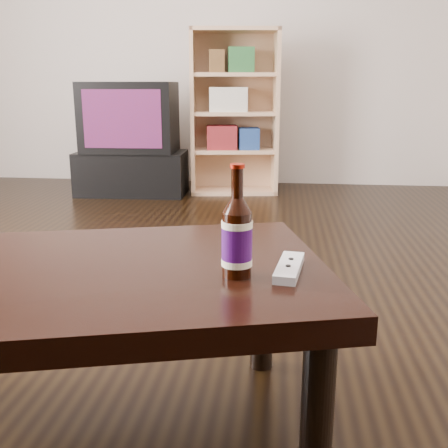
# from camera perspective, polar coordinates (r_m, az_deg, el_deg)

# --- Properties ---
(floor) EXTENTS (5.00, 6.00, 0.01)m
(floor) POSITION_cam_1_polar(r_m,az_deg,el_deg) (2.30, -16.32, -8.90)
(floor) COLOR black
(floor) RESTS_ON ground
(wall_back) EXTENTS (5.00, 0.02, 2.70)m
(wall_back) POSITION_cam_1_polar(r_m,az_deg,el_deg) (5.04, -3.71, 19.99)
(wall_back) COLOR beige
(wall_back) RESTS_ON ground
(tv_stand) EXTENTS (0.92, 0.48, 0.36)m
(tv_stand) POSITION_cam_1_polar(r_m,az_deg,el_deg) (4.52, -9.97, 5.50)
(tv_stand) COLOR black
(tv_stand) RESTS_ON floor
(tv) EXTENTS (0.77, 0.50, 0.56)m
(tv) POSITION_cam_1_polar(r_m,az_deg,el_deg) (4.47, -10.25, 11.36)
(tv) COLOR black
(tv) RESTS_ON tv_stand
(bookshelf) EXTENTS (0.76, 0.42, 1.34)m
(bookshelf) POSITION_cam_1_polar(r_m,az_deg,el_deg) (4.49, 0.99, 12.32)
(bookshelf) COLOR tan
(bookshelf) RESTS_ON floor
(coffee_table) EXTENTS (1.39, 1.02, 0.47)m
(coffee_table) POSITION_cam_1_polar(r_m,az_deg,el_deg) (1.35, -16.11, -7.22)
(coffee_table) COLOR black
(coffee_table) RESTS_ON floor
(beer_bottle) EXTENTS (0.08, 0.08, 0.26)m
(beer_bottle) POSITION_cam_1_polar(r_m,az_deg,el_deg) (1.21, 1.42, -1.49)
(beer_bottle) COLOR black
(beer_bottle) RESTS_ON coffee_table
(remote) EXTENTS (0.08, 0.19, 0.02)m
(remote) POSITION_cam_1_polar(r_m,az_deg,el_deg) (1.27, 7.11, -4.73)
(remote) COLOR #BCBCBE
(remote) RESTS_ON coffee_table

